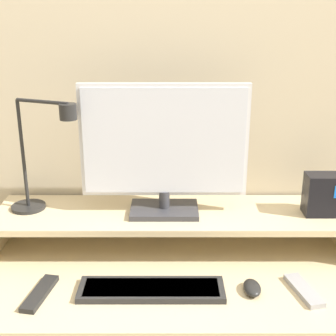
{
  "coord_description": "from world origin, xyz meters",
  "views": [
    {
      "loc": [
        -0.01,
        -1.01,
        1.52
      ],
      "look_at": [
        -0.01,
        0.34,
        1.05
      ],
      "focal_mm": 50.0,
      "sensor_mm": 36.0,
      "label": 1
    }
  ],
  "objects_px": {
    "monitor": "(164,148)",
    "remote_control": "(40,293)",
    "router_dock": "(322,194)",
    "mouse": "(252,288)",
    "desk_lamp": "(43,158)",
    "remote_secondary": "(304,290)",
    "keyboard": "(151,289)"
  },
  "relations": [
    {
      "from": "remote_control",
      "to": "monitor",
      "type": "bearing_deg",
      "value": 39.37
    },
    {
      "from": "desk_lamp",
      "to": "router_dock",
      "type": "relative_size",
      "value": 2.73
    },
    {
      "from": "router_dock",
      "to": "keyboard",
      "type": "height_order",
      "value": "router_dock"
    },
    {
      "from": "desk_lamp",
      "to": "keyboard",
      "type": "distance_m",
      "value": 0.56
    },
    {
      "from": "remote_control",
      "to": "remote_secondary",
      "type": "relative_size",
      "value": 1.06
    },
    {
      "from": "monitor",
      "to": "desk_lamp",
      "type": "distance_m",
      "value": 0.4
    },
    {
      "from": "keyboard",
      "to": "mouse",
      "type": "xyz_separation_m",
      "value": [
        0.3,
        0.0,
        0.0
      ]
    },
    {
      "from": "monitor",
      "to": "router_dock",
      "type": "relative_size",
      "value": 3.87
    },
    {
      "from": "mouse",
      "to": "remote_control",
      "type": "height_order",
      "value": "mouse"
    },
    {
      "from": "desk_lamp",
      "to": "remote_control",
      "type": "relative_size",
      "value": 2.14
    },
    {
      "from": "router_dock",
      "to": "mouse",
      "type": "xyz_separation_m",
      "value": [
        -0.27,
        -0.26,
        -0.19
      ]
    },
    {
      "from": "router_dock",
      "to": "remote_control",
      "type": "bearing_deg",
      "value": -162.47
    },
    {
      "from": "remote_control",
      "to": "remote_secondary",
      "type": "xyz_separation_m",
      "value": [
        0.78,
        0.02,
        0.0
      ]
    },
    {
      "from": "keyboard",
      "to": "mouse",
      "type": "relative_size",
      "value": 4.97
    },
    {
      "from": "router_dock",
      "to": "mouse",
      "type": "relative_size",
      "value": 1.64
    },
    {
      "from": "monitor",
      "to": "keyboard",
      "type": "distance_m",
      "value": 0.45
    },
    {
      "from": "router_dock",
      "to": "remote_secondary",
      "type": "bearing_deg",
      "value": -113.4
    },
    {
      "from": "mouse",
      "to": "remote_secondary",
      "type": "relative_size",
      "value": 0.5
    },
    {
      "from": "monitor",
      "to": "remote_control",
      "type": "distance_m",
      "value": 0.59
    },
    {
      "from": "desk_lamp",
      "to": "mouse",
      "type": "relative_size",
      "value": 4.48
    },
    {
      "from": "monitor",
      "to": "router_dock",
      "type": "bearing_deg",
      "value": -1.66
    },
    {
      "from": "router_dock",
      "to": "desk_lamp",
      "type": "bearing_deg",
      "value": 178.94
    },
    {
      "from": "router_dock",
      "to": "remote_control",
      "type": "distance_m",
      "value": 0.96
    },
    {
      "from": "router_dock",
      "to": "remote_secondary",
      "type": "distance_m",
      "value": 0.35
    },
    {
      "from": "monitor",
      "to": "desk_lamp",
      "type": "xyz_separation_m",
      "value": [
        -0.4,
        0.0,
        -0.04
      ]
    },
    {
      "from": "remote_secondary",
      "to": "remote_control",
      "type": "bearing_deg",
      "value": -178.89
    },
    {
      "from": "monitor",
      "to": "remote_secondary",
      "type": "height_order",
      "value": "monitor"
    },
    {
      "from": "desk_lamp",
      "to": "router_dock",
      "type": "xyz_separation_m",
      "value": [
        0.94,
        -0.02,
        -0.12
      ]
    },
    {
      "from": "router_dock",
      "to": "monitor",
      "type": "bearing_deg",
      "value": 178.34
    },
    {
      "from": "monitor",
      "to": "router_dock",
      "type": "xyz_separation_m",
      "value": [
        0.53,
        -0.02,
        -0.16
      ]
    },
    {
      "from": "router_dock",
      "to": "mouse",
      "type": "height_order",
      "value": "router_dock"
    },
    {
      "from": "desk_lamp",
      "to": "remote_secondary",
      "type": "xyz_separation_m",
      "value": [
        0.82,
        -0.29,
        -0.32
      ]
    }
  ]
}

